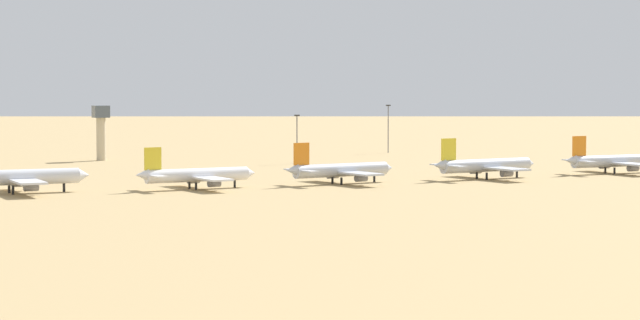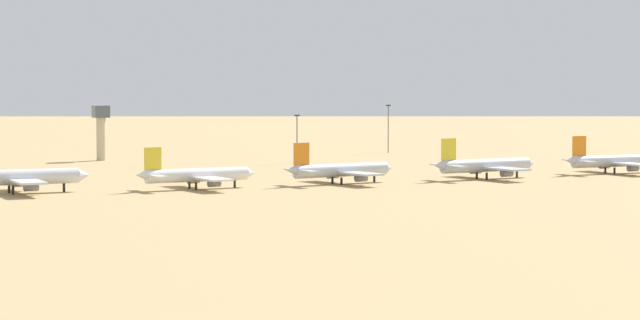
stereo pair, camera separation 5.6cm
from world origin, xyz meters
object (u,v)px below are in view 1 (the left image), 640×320
Objects in this scene: parked_jet_orange_3 at (340,170)px; light_pole_west at (297,135)px; parked_jet_yellow_2 at (196,175)px; parked_jet_orange_5 at (613,161)px; parked_jet_orange_1 at (15,177)px; parked_jet_yellow_4 at (485,165)px; light_pole_east at (388,126)px; control_tower at (101,127)px.

parked_jet_orange_3 is 88.55m from light_pole_west.
parked_jet_orange_5 is (131.05, 2.95, 0.13)m from parked_jet_yellow_2.
parked_jet_orange_1 is 1.03× the size of parked_jet_yellow_4.
parked_jet_orange_5 is 1.88× the size of light_pole_east.
control_tower is at bearing 142.74° from light_pole_west.
light_pole_west is (-20.54, 85.89, 5.48)m from parked_jet_yellow_4.
light_pole_east reaches higher than parked_jet_orange_1.
parked_jet_orange_3 is at bearing -4.91° from parked_jet_yellow_2.
parked_jet_yellow_2 is (44.62, -5.70, -0.38)m from parked_jet_orange_1.
parked_jet_yellow_4 reaches higher than parked_jet_orange_5.
parked_jet_orange_5 is at bearing -2.73° from parked_jet_yellow_4.
parked_jet_yellow_4 is 149.05m from control_tower.
parked_jet_orange_3 is (40.50, 0.18, 0.13)m from parked_jet_yellow_2.
parked_jet_orange_1 is at bearing 167.14° from parked_jet_orange_3.
parked_jet_orange_1 is 175.69m from parked_jet_orange_5.
control_tower is (-31.60, 127.25, 7.70)m from parked_jet_orange_3.
parked_jet_orange_5 reaches higher than parked_jet_orange_3.
parked_jet_orange_5 is (90.56, 2.77, 0.00)m from parked_jet_orange_3.
parked_jet_orange_5 is at bearing -85.45° from light_pole_east.
parked_jet_orange_3 is 152.64m from light_pole_east.
light_pole_east is (-10.09, 126.76, 6.65)m from parked_jet_orange_5.
control_tower is (53.51, 121.73, 7.45)m from parked_jet_orange_1.
parked_jet_yellow_2 is 84.85m from parked_jet_yellow_4.
parked_jet_orange_3 is 1.82× the size of control_tower.
control_tower reaches higher than parked_jet_orange_3.
parked_jet_yellow_2 is at bearing 171.11° from parked_jet_orange_3.
light_pole_west is (-66.75, 82.34, 5.60)m from parked_jet_orange_5.
parked_jet_orange_1 is 44.98m from parked_jet_yellow_2.
control_tower is (-75.94, 128.03, 7.58)m from parked_jet_yellow_4.
parked_jet_orange_1 reaches higher than parked_jet_orange_3.
parked_jet_orange_1 is 1.10× the size of parked_jet_yellow_2.
parked_jet_orange_1 is at bearing -113.73° from control_tower.
light_pole_west is at bearing 65.23° from parked_jet_orange_3.
parked_jet_orange_5 is at bearing -7.39° from parked_jet_orange_3.
light_pole_east is (165.58, 124.01, 6.40)m from parked_jet_orange_1.
parked_jet_orange_1 is at bearing -143.17° from light_pole_east.
control_tower is 112.09m from light_pole_east.
light_pole_west is at bearing 35.69° from parked_jet_orange_1.
light_pole_west reaches higher than parked_jet_orange_5.
parked_jet_orange_3 is 1.00× the size of parked_jet_orange_5.
light_pole_east is (120.97, 129.71, 6.79)m from parked_jet_yellow_2.
parked_jet_orange_5 reaches higher than parked_jet_yellow_2.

